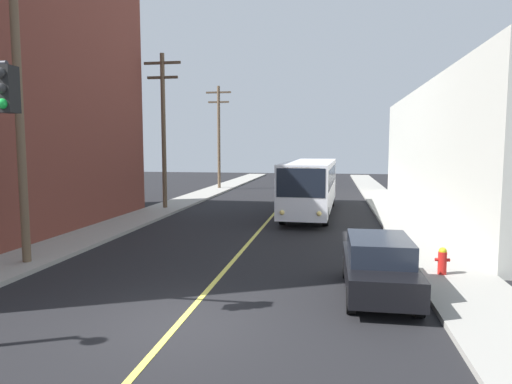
{
  "coord_description": "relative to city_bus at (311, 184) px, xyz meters",
  "views": [
    {
      "loc": [
        3.44,
        -9.52,
        4.07
      ],
      "look_at": [
        0.0,
        10.74,
        2.0
      ],
      "focal_mm": 31.48,
      "sensor_mm": 36.0,
      "label": 1
    }
  ],
  "objects": [
    {
      "name": "sidewalk_left",
      "position": [
        -9.45,
        -7.89,
        -1.74
      ],
      "size": [
        2.5,
        90.0,
        0.15
      ],
      "primitive_type": "cube",
      "color": "gray",
      "rests_on": "ground"
    },
    {
      "name": "fire_hydrant",
      "position": [
        4.65,
        -13.08,
        -1.23
      ],
      "size": [
        0.44,
        0.26,
        0.84
      ],
      "color": "red",
      "rests_on": "sidewalk_right"
    },
    {
      "name": "utility_pole_mid",
      "position": [
        -9.44,
        0.13,
        3.73
      ],
      "size": [
        2.4,
        0.28,
        9.79
      ],
      "color": "brown",
      "rests_on": "sidewalk_left"
    },
    {
      "name": "utility_pole_far",
      "position": [
        -9.44,
        14.34,
        3.64
      ],
      "size": [
        2.4,
        0.28,
        9.63
      ],
      "color": "brown",
      "rests_on": "sidewalk_left"
    },
    {
      "name": "parked_car_black",
      "position": [
        2.55,
        -15.0,
        -0.98
      ],
      "size": [
        1.84,
        4.41,
        1.62
      ],
      "color": "black",
      "rests_on": "ground"
    },
    {
      "name": "city_bus",
      "position": [
        0.0,
        0.0,
        0.0
      ],
      "size": [
        3.0,
        12.23,
        3.2
      ],
      "color": "silver",
      "rests_on": "ground"
    },
    {
      "name": "sidewalk_right",
      "position": [
        5.05,
        -7.89,
        -1.74
      ],
      "size": [
        2.5,
        90.0,
        0.15
      ],
      "primitive_type": "cube",
      "color": "gray",
      "rests_on": "ground"
    },
    {
      "name": "utility_pole_near",
      "position": [
        -9.05,
        -13.85,
        4.05
      ],
      "size": [
        2.4,
        0.28,
        10.42
      ],
      "color": "brown",
      "rests_on": "sidewalk_left"
    },
    {
      "name": "ground_plane",
      "position": [
        -2.2,
        -17.89,
        -1.82
      ],
      "size": [
        120.0,
        120.0,
        0.0
      ],
      "primitive_type": "plane",
      "color": "black"
    },
    {
      "name": "lane_stripe_center",
      "position": [
        -2.2,
        -2.89,
        -1.81
      ],
      "size": [
        0.16,
        60.0,
        0.01
      ],
      "primitive_type": "cube",
      "color": "#D8CC4C",
      "rests_on": "ground"
    }
  ]
}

